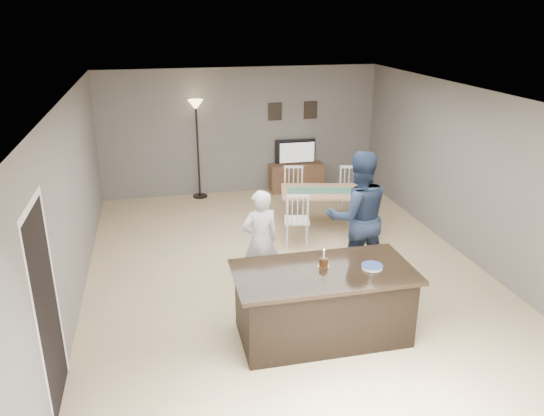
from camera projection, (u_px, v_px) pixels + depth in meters
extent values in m
plane|color=tan|center=(286.00, 270.00, 8.24)|extent=(8.00, 8.00, 0.00)
plane|color=slate|center=(241.00, 131.00, 11.42)|extent=(6.00, 0.00, 6.00)
plane|color=slate|center=(414.00, 345.00, 4.11)|extent=(6.00, 0.00, 6.00)
plane|color=slate|center=(72.00, 203.00, 7.14)|extent=(0.00, 8.00, 8.00)
plane|color=slate|center=(470.00, 175.00, 8.39)|extent=(0.00, 8.00, 8.00)
plane|color=white|center=(288.00, 95.00, 7.30)|extent=(8.00, 8.00, 0.00)
cube|color=black|center=(323.00, 305.00, 6.45)|extent=(2.00, 1.00, 0.85)
cube|color=black|center=(324.00, 272.00, 6.29)|extent=(2.15, 1.10, 0.05)
cube|color=brown|center=(297.00, 177.00, 11.83)|extent=(1.20, 0.40, 0.60)
imported|color=black|center=(296.00, 152.00, 11.70)|extent=(0.91, 0.12, 0.53)
plane|color=orange|center=(297.00, 153.00, 11.62)|extent=(0.78, 0.00, 0.78)
cube|color=black|center=(275.00, 112.00, 11.42)|extent=(0.30, 0.02, 0.38)
cube|color=black|center=(311.00, 110.00, 11.58)|extent=(0.30, 0.02, 0.38)
plane|color=black|center=(48.00, 311.00, 5.15)|extent=(0.00, 2.10, 2.10)
plane|color=white|center=(30.00, 206.00, 4.77)|extent=(0.00, 1.02, 1.02)
imported|color=silver|center=(260.00, 241.00, 7.47)|extent=(0.59, 0.43, 1.49)
imported|color=#1C273E|center=(358.00, 217.00, 7.68)|extent=(0.99, 0.79, 1.96)
cylinder|color=gold|center=(323.00, 266.00, 6.38)|extent=(0.15, 0.15, 0.00)
cylinder|color=#381F0F|center=(324.00, 262.00, 6.37)|extent=(0.11, 0.11, 0.10)
cylinder|color=white|center=(324.00, 254.00, 6.33)|extent=(0.02, 0.02, 0.11)
sphere|color=#FFBF4C|center=(324.00, 250.00, 6.31)|extent=(0.02, 0.02, 0.02)
cylinder|color=white|center=(372.00, 268.00, 6.33)|extent=(0.25, 0.25, 0.01)
cylinder|color=white|center=(372.00, 267.00, 6.33)|extent=(0.25, 0.25, 0.01)
cylinder|color=white|center=(372.00, 266.00, 6.32)|extent=(0.25, 0.25, 0.01)
cylinder|color=#2F4690|center=(372.00, 265.00, 6.32)|extent=(0.26, 0.26, 0.00)
cube|color=#A57D59|center=(326.00, 192.00, 9.56)|extent=(1.74, 1.22, 0.04)
cylinder|color=#A57D59|center=(286.00, 218.00, 9.34)|extent=(0.06, 0.06, 0.70)
cylinder|color=#A57D59|center=(361.00, 204.00, 10.03)|extent=(0.06, 0.06, 0.70)
cube|color=#41765E|center=(326.00, 190.00, 9.55)|extent=(1.43, 0.65, 0.01)
cube|color=silver|center=(297.00, 220.00, 9.01)|extent=(0.49, 0.48, 0.04)
cylinder|color=silver|center=(287.00, 237.00, 8.94)|extent=(0.03, 0.03, 0.43)
cylinder|color=silver|center=(306.00, 229.00, 9.24)|extent=(0.03, 0.03, 0.43)
cube|color=silver|center=(298.00, 196.00, 8.66)|extent=(0.37, 0.11, 0.05)
cube|color=silver|center=(361.00, 220.00, 9.01)|extent=(0.49, 0.48, 0.04)
cylinder|color=silver|center=(352.00, 237.00, 8.94)|extent=(0.03, 0.03, 0.43)
cylinder|color=silver|center=(368.00, 229.00, 9.24)|extent=(0.03, 0.03, 0.43)
cube|color=silver|center=(364.00, 196.00, 8.67)|extent=(0.37, 0.11, 0.05)
cube|color=silver|center=(294.00, 194.00, 10.31)|extent=(0.49, 0.48, 0.04)
cylinder|color=silver|center=(302.00, 202.00, 10.54)|extent=(0.03, 0.03, 0.43)
cylinder|color=silver|center=(285.00, 208.00, 10.24)|extent=(0.03, 0.03, 0.43)
cube|color=silver|center=(294.00, 167.00, 10.30)|extent=(0.37, 0.11, 0.05)
cube|color=silver|center=(350.00, 194.00, 10.31)|extent=(0.49, 0.48, 0.04)
cylinder|color=silver|center=(356.00, 202.00, 10.54)|extent=(0.03, 0.03, 0.43)
cylinder|color=silver|center=(341.00, 208.00, 10.24)|extent=(0.03, 0.03, 0.43)
cube|color=silver|center=(350.00, 167.00, 10.30)|extent=(0.37, 0.11, 0.05)
cylinder|color=black|center=(200.00, 196.00, 11.50)|extent=(0.31, 0.31, 0.03)
cylinder|color=black|center=(198.00, 153.00, 11.16)|extent=(0.04, 0.04, 1.92)
cone|color=#FFD18C|center=(196.00, 105.00, 10.81)|extent=(0.31, 0.31, 0.20)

